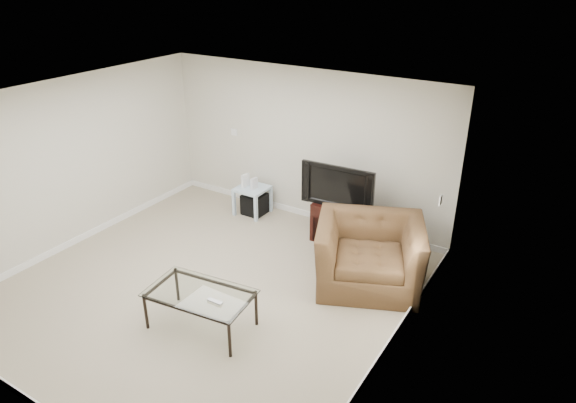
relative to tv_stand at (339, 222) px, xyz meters
The scene contains 18 objects.
floor 2.26m from the tv_stand, 113.70° to the right, with size 5.00×5.00×0.00m, color tan.
ceiling 3.13m from the tv_stand, 113.70° to the right, with size 5.00×5.00×0.00m, color white.
wall_back 1.38m from the tv_stand, 153.43° to the left, with size 5.00×0.02×2.50m, color silver.
wall_left 4.08m from the tv_stand, 148.91° to the right, with size 0.02×5.00×2.50m, color silver.
wall_right 2.76m from the tv_stand, 52.03° to the right, with size 0.02×5.00×2.50m, color silver.
plate_back 2.52m from the tv_stand, 169.22° to the left, with size 0.12×0.02×0.12m, color white.
plate_right_switch 1.90m from the tv_stand, 15.82° to the right, with size 0.02×0.09×0.13m, color white.
plate_right_outlet 1.76m from the tv_stand, 25.28° to the right, with size 0.02×0.08×0.12m, color white.
tv_stand is the anchor object (origin of this frame).
dvd_player 0.21m from the tv_stand, 89.63° to the right, with size 0.46×0.32×0.06m, color black.
television 0.64m from the tv_stand, 89.63° to the right, with size 1.06×0.21×0.66m, color black.
side_table 1.68m from the tv_stand, behind, with size 0.50×0.50×0.48m, color silver, non-canonical shape.
subwoofer 1.66m from the tv_stand, behind, with size 0.36×0.36×0.36m, color black.
game_console 1.82m from the tv_stand, behind, with size 0.05×0.16×0.22m, color white.
game_case 1.64m from the tv_stand, behind, with size 0.05×0.14×0.19m, color silver.
recliner 1.25m from the tv_stand, 44.57° to the right, with size 1.37×0.89×1.20m, color #4D361F.
coffee_table 2.77m from the tv_stand, 99.03° to the right, with size 1.22×0.69×0.48m, color black, non-canonical shape.
remote 2.79m from the tv_stand, 93.44° to the right, with size 0.19×0.05×0.02m, color #B2B2B7.
Camera 1 is at (3.92, -4.32, 3.95)m, focal length 32.00 mm.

